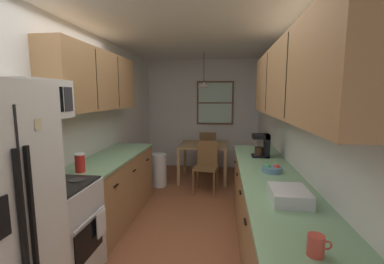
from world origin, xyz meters
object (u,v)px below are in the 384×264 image
object	(u,v)px
microwave_over_range	(33,99)
storage_canister	(80,163)
coffee_maker	(263,145)
dining_table	(203,149)
trash_bin	(159,170)
dining_chair_far	(208,149)
dish_rack	(289,195)
mug_by_coffeemaker	(316,245)
dining_chair_near	(206,164)
stove_range	(56,233)
fruit_bowl	(272,169)

from	to	relation	value
microwave_over_range	storage_canister	bearing A→B (deg)	76.90
storage_canister	coffee_maker	size ratio (longest dim) A/B	0.66
dining_table	trash_bin	xyz separation A→B (m)	(-0.80, -0.49, -0.32)
dining_chair_far	dish_rack	distance (m)	3.95
storage_canister	dish_rack	bearing A→B (deg)	-14.89
dining_chair_far	mug_by_coffeemaker	bearing A→B (deg)	-79.65
dining_chair_near	dining_chair_far	xyz separation A→B (m)	(-0.06, 1.31, 0.00)
dining_table	dish_rack	size ratio (longest dim) A/B	2.77
mug_by_coffeemaker	storage_canister	bearing A→B (deg)	148.42
trash_bin	mug_by_coffeemaker	size ratio (longest dim) A/B	5.10
dining_chair_far	mug_by_coffeemaker	world-z (taller)	mug_by_coffeemaker
dining_table	dining_chair_far	bearing A→B (deg)	85.80
dining_chair_far	dish_rack	world-z (taller)	dish_rack
storage_canister	mug_by_coffeemaker	world-z (taller)	storage_canister
dining_table	dining_chair_near	distance (m)	0.68
mug_by_coffeemaker	microwave_over_range	bearing A→B (deg)	160.19
dining_chair_near	storage_canister	size ratio (longest dim) A/B	4.43
dining_table	storage_canister	distance (m)	2.88
stove_range	fruit_bowl	bearing A→B (deg)	19.24
stove_range	dining_chair_near	xyz separation A→B (m)	(1.20, 2.45, 0.03)
fruit_bowl	dish_rack	xyz separation A→B (m)	(-0.01, -0.77, 0.01)
mug_by_coffeemaker	dish_rack	distance (m)	0.68
dining_chair_far	fruit_bowl	bearing A→B (deg)	-74.09
stove_range	trash_bin	xyz separation A→B (m)	(0.29, 2.61, -0.16)
coffee_maker	dish_rack	bearing A→B (deg)	-90.58
trash_bin	dish_rack	distance (m)	3.24
stove_range	storage_canister	distance (m)	0.70
mug_by_coffeemaker	fruit_bowl	size ratio (longest dim) A/B	0.59
mug_by_coffeemaker	coffee_maker	bearing A→B (deg)	88.73
stove_range	dining_chair_far	bearing A→B (deg)	73.02
microwave_over_range	dining_chair_far	size ratio (longest dim) A/B	0.66
stove_range	dining_chair_far	distance (m)	3.93
dish_rack	dining_table	bearing A→B (deg)	105.91
microwave_over_range	trash_bin	world-z (taller)	microwave_over_range
dining_chair_near	dish_rack	world-z (taller)	dish_rack
dining_table	mug_by_coffeemaker	xyz separation A→B (m)	(0.87, -3.85, 0.32)
fruit_bowl	coffee_maker	bearing A→B (deg)	89.87
microwave_over_range	fruit_bowl	xyz separation A→B (m)	(2.13, 0.70, -0.74)
mug_by_coffeemaker	stove_range	bearing A→B (deg)	159.14
microwave_over_range	dining_chair_far	bearing A→B (deg)	71.45
dining_chair_near	coffee_maker	xyz separation A→B (m)	(0.82, -1.03, 0.56)
dining_table	dining_chair_far	size ratio (longest dim) A/B	1.05
dining_chair_far	trash_bin	xyz separation A→B (m)	(-0.85, -1.15, -0.19)
storage_canister	mug_by_coffeemaker	distance (m)	2.32
coffee_maker	dining_chair_far	bearing A→B (deg)	110.42
microwave_over_range	coffee_maker	size ratio (longest dim) A/B	1.95
stove_range	fruit_bowl	xyz separation A→B (m)	(2.02, 0.70, 0.47)
storage_canister	dish_rack	size ratio (longest dim) A/B	0.60
dining_chair_near	dish_rack	distance (m)	2.68
mug_by_coffeemaker	dish_rack	bearing A→B (deg)	87.22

